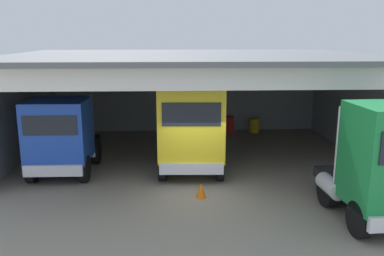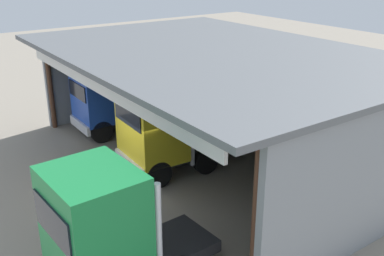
{
  "view_description": "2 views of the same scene",
  "coord_description": "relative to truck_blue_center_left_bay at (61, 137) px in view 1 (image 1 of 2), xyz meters",
  "views": [
    {
      "loc": [
        -0.84,
        -14.07,
        5.68
      ],
      "look_at": [
        0.0,
        3.56,
        1.63
      ],
      "focal_mm": 37.94,
      "sensor_mm": 36.0,
      "label": 1
    },
    {
      "loc": [
        14.45,
        -6.57,
        8.52
      ],
      "look_at": [
        0.0,
        3.56,
        1.63
      ],
      "focal_mm": 42.11,
      "sensor_mm": 36.0,
      "label": 2
    }
  ],
  "objects": [
    {
      "name": "ground_plane",
      "position": [
        5.4,
        -2.14,
        -1.65
      ],
      "size": [
        80.0,
        80.0,
        0.0
      ],
      "primitive_type": "plane",
      "color": "gray",
      "rests_on": "ground"
    },
    {
      "name": "tool_cart",
      "position": [
        7.66,
        7.1,
        -1.15
      ],
      "size": [
        0.9,
        0.6,
        1.0
      ],
      "primitive_type": "cube",
      "color": "red",
      "rests_on": "ground"
    },
    {
      "name": "truck_yellow_left_bay",
      "position": [
        5.27,
        -0.15,
        0.28
      ],
      "size": [
        2.8,
        4.72,
        3.77
      ],
      "rotation": [
        0.0,
        0.0,
        3.1
      ],
      "color": "yellow",
      "rests_on": "ground"
    },
    {
      "name": "oil_drum",
      "position": [
        9.4,
        7.17,
        -1.22
      ],
      "size": [
        0.58,
        0.58,
        0.86
      ],
      "primitive_type": "cylinder",
      "color": "gold",
      "rests_on": "ground"
    },
    {
      "name": "truck_green_center_right_bay",
      "position": [
        10.81,
        -5.01,
        0.28
      ],
      "size": [
        2.66,
        4.61,
        3.78
      ],
      "rotation": [
        0.0,
        0.0,
        3.19
      ],
      "color": "#197F3D",
      "rests_on": "ground"
    },
    {
      "name": "truck_blue_center_left_bay",
      "position": [
        0.0,
        0.0,
        0.0
      ],
      "size": [
        2.52,
        4.96,
        3.23
      ],
      "rotation": [
        0.0,
        0.0,
        3.13
      ],
      "color": "#1E47B7",
      "rests_on": "ground"
    },
    {
      "name": "traffic_cone",
      "position": [
        5.53,
        -2.65,
        -1.37
      ],
      "size": [
        0.36,
        0.36,
        0.56
      ],
      "primitive_type": "cone",
      "color": "orange",
      "rests_on": "ground"
    },
    {
      "name": "workshop_shed",
      "position": [
        5.4,
        3.68,
        1.83
      ],
      "size": [
        16.34,
        11.37,
        4.84
      ],
      "color": "gray",
      "rests_on": "ground"
    }
  ]
}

